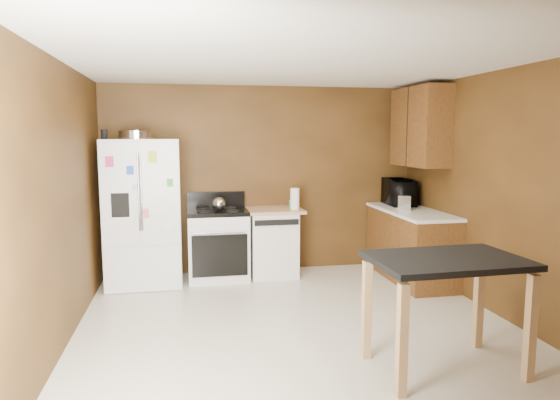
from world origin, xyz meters
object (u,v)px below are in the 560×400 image
object	(u,v)px
pen_cup	(104,134)
roasting_pan	(136,135)
dishwasher	(273,241)
toaster	(404,202)
gas_range	(218,243)
paper_towel	(295,199)
refrigerator	(144,213)
microwave	(399,193)
kettle	(219,204)
island	(446,276)
green_canister	(292,204)

from	to	relation	value
pen_cup	roasting_pan	bearing A→B (deg)	17.88
pen_cup	dishwasher	world-z (taller)	pen_cup
toaster	gas_range	bearing A→B (deg)	-165.15
paper_towel	refrigerator	world-z (taller)	refrigerator
roasting_pan	microwave	xyz separation A→B (m)	(3.45, 0.02, -0.79)
kettle	roasting_pan	bearing A→B (deg)	176.64
roasting_pan	island	bearing A→B (deg)	-48.44
paper_towel	island	world-z (taller)	paper_towel
kettle	island	bearing A→B (deg)	-61.03
green_canister	refrigerator	world-z (taller)	refrigerator
pen_cup	island	size ratio (longest dim) A/B	0.10
green_canister	pen_cup	bearing A→B (deg)	-175.03
paper_towel	island	size ratio (longest dim) A/B	0.23
pen_cup	kettle	distance (m)	1.60
dishwasher	kettle	bearing A→B (deg)	-172.02
roasting_pan	green_canister	world-z (taller)	roasting_pan
paper_towel	green_canister	size ratio (longest dim) A/B	2.71
pen_cup	microwave	xyz separation A→B (m)	(3.80, 0.13, -0.80)
pen_cup	dishwasher	xyz separation A→B (m)	(2.04, 0.15, -1.40)
green_canister	island	xyz separation A→B (m)	(0.58, -2.97, -0.18)
kettle	refrigerator	distance (m)	0.93
roasting_pan	kettle	xyz separation A→B (m)	(0.99, -0.06, -0.86)
pen_cup	dishwasher	bearing A→B (deg)	4.29
green_canister	microwave	bearing A→B (deg)	-2.65
roasting_pan	gas_range	distance (m)	1.70
microwave	pen_cup	bearing A→B (deg)	95.71
pen_cup	toaster	xyz separation A→B (m)	(3.69, -0.27, -0.86)
refrigerator	dishwasher	world-z (taller)	refrigerator
gas_range	green_canister	bearing A→B (deg)	4.17
paper_towel	pen_cup	bearing A→B (deg)	-179.03
roasting_pan	dishwasher	xyz separation A→B (m)	(1.69, 0.04, -1.40)
refrigerator	kettle	bearing A→B (deg)	-0.84
refrigerator	gas_range	distance (m)	1.01
refrigerator	gas_range	size ratio (longest dim) A/B	1.64
kettle	island	size ratio (longest dim) A/B	0.15
paper_towel	kettle	bearing A→B (deg)	179.10
paper_towel	microwave	bearing A→B (deg)	3.63
green_canister	island	distance (m)	3.03
microwave	green_canister	bearing A→B (deg)	91.06
gas_range	microwave	bearing A→B (deg)	0.10
pen_cup	paper_towel	bearing A→B (deg)	0.97
toaster	dishwasher	xyz separation A→B (m)	(-1.65, 0.43, -0.54)
roasting_pan	microwave	world-z (taller)	roasting_pan
paper_towel	island	xyz separation A→B (m)	(0.58, -2.80, -0.27)
island	green_canister	bearing A→B (deg)	101.07
refrigerator	paper_towel	bearing A→B (deg)	-0.87
microwave	kettle	bearing A→B (deg)	95.53
microwave	gas_range	distance (m)	2.55
pen_cup	microwave	size ratio (longest dim) A/B	0.20
pen_cup	green_canister	xyz separation A→B (m)	(2.32, 0.20, -0.92)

